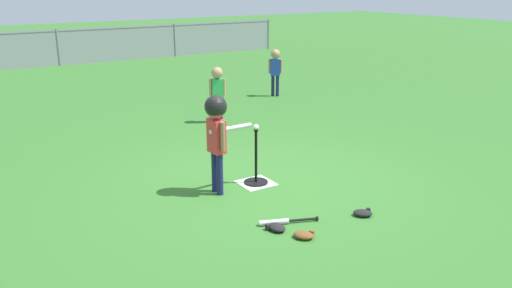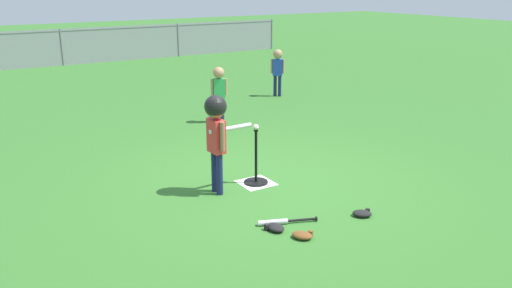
{
  "view_description": "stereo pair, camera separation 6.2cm",
  "coord_description": "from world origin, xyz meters",
  "views": [
    {
      "loc": [
        -3.68,
        -5.4,
        2.6
      ],
      "look_at": [
        -0.16,
        0.11,
        0.55
      ],
      "focal_mm": 36.62,
      "sensor_mm": 36.0,
      "label": 1
    },
    {
      "loc": [
        -3.63,
        -5.43,
        2.6
      ],
      "look_at": [
        -0.16,
        0.11,
        0.55
      ],
      "focal_mm": 36.62,
      "sensor_mm": 36.0,
      "label": 2
    }
  ],
  "objects": [
    {
      "name": "baseball_on_tee",
      "position": [
        -0.16,
        0.11,
        0.78
      ],
      "size": [
        0.07,
        0.07,
        0.07
      ],
      "primitive_type": "sphere",
      "color": "white",
      "rests_on": "batting_tee"
    },
    {
      "name": "spare_bat_silver",
      "position": [
        -0.6,
        -1.08,
        0.03
      ],
      "size": [
        0.65,
        0.3,
        0.06
      ],
      "color": "silver",
      "rests_on": "ground_plane"
    },
    {
      "name": "batter_child",
      "position": [
        -0.75,
        0.09,
        0.91
      ],
      "size": [
        0.65,
        0.36,
        1.28
      ],
      "color": "#191E4C",
      "rests_on": "ground_plane"
    },
    {
      "name": "glove_tossed_aside",
      "position": [
        -0.72,
        -1.18,
        0.04
      ],
      "size": [
        0.19,
        0.23,
        0.07
      ],
      "color": "black",
      "rests_on": "ground_plane"
    },
    {
      "name": "ground_plane",
      "position": [
        0.0,
        0.0,
        0.0
      ],
      "size": [
        60.0,
        60.0,
        0.0
      ],
      "primitive_type": "plane",
      "color": "#336B28"
    },
    {
      "name": "batting_tee",
      "position": [
        -0.16,
        0.11,
        0.12
      ],
      "size": [
        0.32,
        0.32,
        0.74
      ],
      "color": "black",
      "rests_on": "ground_plane"
    },
    {
      "name": "home_plate",
      "position": [
        -0.16,
        0.11,
        0.0
      ],
      "size": [
        0.44,
        0.44,
        0.01
      ],
      "primitive_type": "cube",
      "color": "white",
      "rests_on": "ground_plane"
    },
    {
      "name": "glove_near_bats",
      "position": [
        -0.58,
        -1.48,
        0.04
      ],
      "size": [
        0.26,
        0.27,
        0.07
      ],
      "color": "brown",
      "rests_on": "ground_plane"
    },
    {
      "name": "glove_by_plate",
      "position": [
        0.33,
        -1.42,
        0.04
      ],
      "size": [
        0.27,
        0.26,
        0.07
      ],
      "color": "black",
      "rests_on": "ground_plane"
    },
    {
      "name": "fielder_deep_left",
      "position": [
        0.91,
        3.14,
        0.69
      ],
      "size": [
        0.3,
        0.21,
        1.07
      ],
      "color": "#191E4C",
      "rests_on": "ground_plane"
    },
    {
      "name": "outfield_fence",
      "position": [
        0.0,
        11.98,
        0.62
      ],
      "size": [
        16.06,
        0.06,
        1.15
      ],
      "color": "slate",
      "rests_on": "ground_plane"
    },
    {
      "name": "fielder_near_right",
      "position": [
        3.19,
        4.52,
        0.7
      ],
      "size": [
        0.27,
        0.23,
        1.09
      ],
      "color": "#191E4C",
      "rests_on": "ground_plane"
    }
  ]
}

